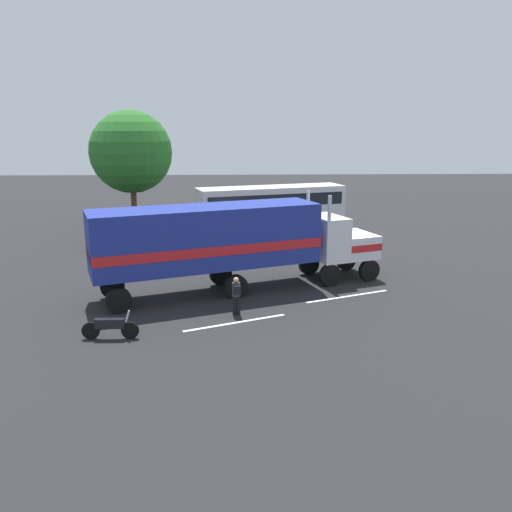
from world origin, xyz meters
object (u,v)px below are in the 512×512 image
semi_truck (230,240)px  motorcycle (110,327)px  parked_bus (271,205)px  tree_left (131,152)px  parked_car (125,235)px  person_bystander (236,294)px

semi_truck → motorcycle: (-4.35, -5.63, -2.04)m
parked_bus → tree_left: tree_left is taller
semi_truck → parked_car: semi_truck is taller
motorcycle → tree_left: size_ratio=0.24×
person_bystander → motorcycle: person_bystander is taller
person_bystander → tree_left: bearing=112.3°
parked_car → motorcycle: 15.36m
motorcycle → tree_left: (-3.27, 21.73, 5.35)m
parked_car → motorcycle: parked_car is taller
parked_bus → person_bystander: bearing=-98.4°
person_bystander → parked_bus: parked_bus is taller
parked_bus → tree_left: bearing=169.9°
parked_bus → tree_left: size_ratio=1.26×
parked_car → tree_left: tree_left is taller
tree_left → parked_car: bearing=-84.6°
parked_bus → parked_car: parked_bus is taller
parked_bus → motorcycle: parked_bus is taller
semi_truck → parked_bus: 14.52m
person_bystander → parked_car: 14.70m
person_bystander → tree_left: size_ratio=0.18×
motorcycle → tree_left: 22.62m
tree_left → person_bystander: bearing=-67.7°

